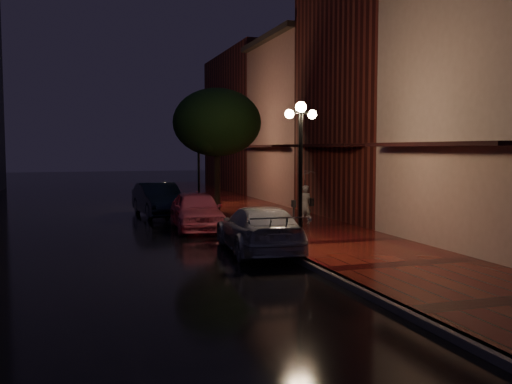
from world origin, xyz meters
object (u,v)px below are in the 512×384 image
object	(u,v)px
navy_car	(159,200)
silver_car	(259,229)
streetlamp_near	(301,167)
street_tree	(217,125)
streetlamp_far	(199,159)
pink_car	(197,210)
parking_meter	(294,217)
woman_with_umbrella	(305,188)

from	to	relation	value
navy_car	silver_car	size ratio (longest dim) A/B	0.97
streetlamp_near	street_tree	xyz separation A→B (m)	(0.26, 10.99, 1.64)
streetlamp_far	pink_car	size ratio (longest dim) A/B	0.98
streetlamp_near	street_tree	size ratio (longest dim) A/B	0.74
streetlamp_far	streetlamp_near	bearing A→B (deg)	-90.00
pink_car	navy_car	world-z (taller)	navy_car
street_tree	pink_car	bearing A→B (deg)	-112.90
navy_car	parking_meter	bearing A→B (deg)	-78.63
pink_car	woman_with_umbrella	world-z (taller)	woman_with_umbrella
pink_car	woman_with_umbrella	xyz separation A→B (m)	(4.15, -0.82, 0.82)
streetlamp_near	navy_car	bearing A→B (deg)	102.77
silver_car	woman_with_umbrella	bearing A→B (deg)	-122.58
parking_meter	street_tree	bearing A→B (deg)	83.07
streetlamp_far	parking_meter	size ratio (longest dim) A/B	3.18
pink_car	silver_car	bearing A→B (deg)	-77.75
silver_car	woman_with_umbrella	xyz separation A→B (m)	(3.36, 4.48, 0.87)
streetlamp_near	streetlamp_far	bearing A→B (deg)	90.00
streetlamp_near	navy_car	world-z (taller)	streetlamp_near
pink_car	navy_car	size ratio (longest dim) A/B	0.94
streetlamp_far	street_tree	size ratio (longest dim) A/B	0.74
streetlamp_far	parking_meter	distance (m)	12.71
silver_car	woman_with_umbrella	distance (m)	5.66
woman_with_umbrella	parking_meter	bearing A→B (deg)	62.19
street_tree	silver_car	size ratio (longest dim) A/B	1.20
streetlamp_far	navy_car	xyz separation A→B (m)	(-2.51, -2.91, -1.83)
navy_car	streetlamp_far	bearing A→B (deg)	44.09
silver_car	parking_meter	xyz separation A→B (m)	(1.30, 0.45, 0.27)
streetlamp_near	parking_meter	size ratio (longest dim) A/B	3.18
pink_car	woman_with_umbrella	bearing A→B (deg)	-7.50
navy_car	woman_with_umbrella	bearing A→B (deg)	-54.11
street_tree	navy_car	bearing A→B (deg)	177.90
streetlamp_near	streetlamp_far	world-z (taller)	same
pink_car	navy_car	xyz separation A→B (m)	(-0.77, 4.85, 0.02)
silver_car	navy_car	bearing A→B (deg)	-76.94
pink_car	streetlamp_near	bearing A→B (deg)	-70.68
pink_car	silver_car	world-z (taller)	pink_car
streetlamp_near	woman_with_umbrella	world-z (taller)	streetlamp_near
navy_car	woman_with_umbrella	world-z (taller)	woman_with_umbrella
woman_with_umbrella	streetlamp_far	bearing A→B (deg)	-75.02
pink_car	parking_meter	size ratio (longest dim) A/B	3.25
street_tree	silver_car	xyz separation A→B (m)	(-1.21, -10.04, -3.54)
pink_car	parking_meter	bearing A→B (deg)	-62.96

